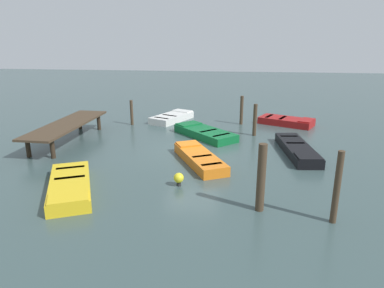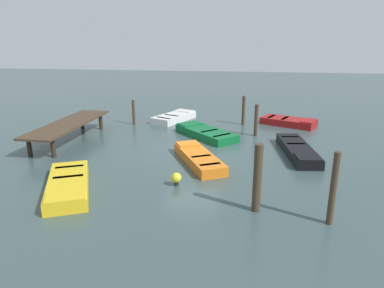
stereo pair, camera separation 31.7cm
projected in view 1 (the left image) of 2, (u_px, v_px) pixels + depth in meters
The scene contains 14 objects.
ground_plane at pixel (192, 151), 16.03m from camera, with size 80.00×80.00×0.00m, color #384C4C.
dock_segment at pixel (67, 125), 17.29m from camera, with size 6.23×1.74×0.95m.
rowboat_black at pixel (297, 149), 15.64m from camera, with size 4.29×1.55×0.46m.
rowboat_white at pixel (172, 117), 21.85m from camera, with size 3.38×2.50×0.46m.
rowboat_orange at pixel (199, 158), 14.50m from camera, with size 3.75×2.63×0.46m.
rowboat_red at pixel (287, 121), 20.87m from camera, with size 2.63×3.40×0.46m.
rowboat_yellow at pixel (70, 186), 11.76m from camera, with size 3.88×2.72×0.46m.
rowboat_green at pixel (205, 133), 18.34m from camera, with size 3.67×3.60×0.46m.
mooring_piling_near_left at pixel (242, 110), 20.78m from camera, with size 0.19×0.19×1.72m, color #423323.
mooring_piling_far_left at pixel (132, 113), 20.71m from camera, with size 0.17×0.17×1.48m, color #423323.
mooring_piling_far_right at pixel (337, 188), 9.56m from camera, with size 0.18×0.18×2.13m, color #423323.
mooring_piling_mid_left at pixel (255, 120), 18.37m from camera, with size 0.20×0.20×1.70m, color #423323.
mooring_piling_center at pixel (261, 178), 10.26m from camera, with size 0.26×0.26×2.10m, color #423323.
marker_buoy at pixel (179, 178), 12.21m from camera, with size 0.36×0.36×0.48m.
Camera 1 is at (-15.10, -1.99, 5.01)m, focal length 32.57 mm.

